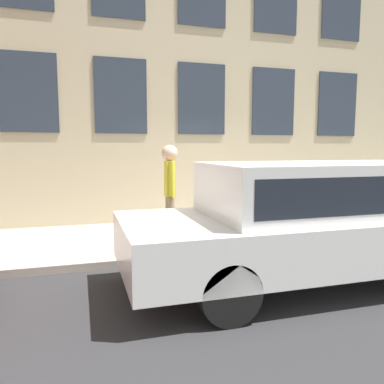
{
  "coord_description": "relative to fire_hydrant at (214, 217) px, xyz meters",
  "views": [
    {
      "loc": [
        -5.43,
        2.71,
        1.77
      ],
      "look_at": [
        0.69,
        0.88,
        1.02
      ],
      "focal_mm": 35.0,
      "sensor_mm": 36.0,
      "label": 1
    }
  ],
  "objects": [
    {
      "name": "ground_plane",
      "position": [
        -0.59,
        -0.51,
        -0.58
      ],
      "size": [
        80.0,
        80.0,
        0.0
      ],
      "primitive_type": "plane",
      "color": "#2D2D30"
    },
    {
      "name": "sidewalk",
      "position": [
        0.84,
        -0.51,
        -0.52
      ],
      "size": [
        2.85,
        60.0,
        0.12
      ],
      "color": "#A8A093",
      "rests_on": "ground_plane"
    },
    {
      "name": "fire_hydrant",
      "position": [
        0.0,
        0.0,
        0.0
      ],
      "size": [
        0.38,
        0.48,
        0.88
      ],
      "color": "red",
      "rests_on": "sidewalk"
    },
    {
      "name": "person",
      "position": [
        0.19,
        0.74,
        0.57
      ],
      "size": [
        0.41,
        0.27,
        1.7
      ],
      "rotation": [
        0.0,
        0.0,
        -2.26
      ],
      "color": "#998466",
      "rests_on": "sidewalk"
    },
    {
      "name": "parked_truck_white_near",
      "position": [
        -1.86,
        -0.85,
        0.33
      ],
      "size": [
        1.89,
        5.16,
        1.58
      ],
      "color": "black",
      "rests_on": "ground_plane"
    }
  ]
}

